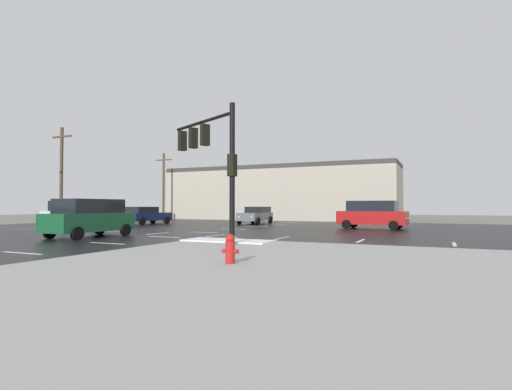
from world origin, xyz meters
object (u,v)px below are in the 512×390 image
Objects in this scene: traffic_signal_mast at (212,151)px; fire_hydrant at (230,249)px; suv_red at (372,214)px; utility_pole_far at (61,174)px; sedan_navy at (146,215)px; suv_green at (90,217)px; sedan_grey at (256,215)px; utility_pole_distant at (164,185)px; suv_white at (75,214)px.

traffic_signal_mast is 7.58m from fire_hydrant.
suv_red is 0.58× the size of utility_pole_far.
traffic_signal_mast is 1.23× the size of sedan_navy.
suv_green reaches higher than sedan_navy.
suv_green reaches higher than fire_hydrant.
traffic_signal_mast is 19.89m from sedan_grey.
suv_red reaches higher than sedan_navy.
suv_green is at bearing -6.82° from sedan_grey.
utility_pole_distant is (-21.59, 24.53, 0.15)m from traffic_signal_mast.
suv_green is (-12.58, -14.10, 0.00)m from suv_red.
suv_red is at bearing -41.39° from suv_green.
sedan_grey reaches higher than fire_hydrant.
suv_red is 1.06× the size of sedan_navy.
suv_red is at bearing -81.20° from sedan_navy.
sedan_grey is at bearing -56.00° from sedan_navy.
sedan_grey is 0.57× the size of utility_pole_distant.
traffic_signal_mast is at bearing -24.11° from utility_pole_far.
suv_red is at bearing 12.50° from utility_pole_far.
suv_red is 1.00× the size of suv_white.
sedan_grey is 11.62m from suv_red.
suv_green is 15.03m from sedan_navy.
utility_pole_far reaches higher than sedan_navy.
traffic_signal_mast is 20.85m from sedan_navy.
sedan_grey is 9.99m from sedan_navy.
suv_red is 1.02× the size of suv_green.
utility_pole_distant reaches higher than sedan_navy.
fire_hydrant is at bearing 21.43° from sedan_grey.
traffic_signal_mast is at bearing 17.28° from sedan_grey.
sedan_grey is at bearing -44.33° from traffic_signal_mast.
traffic_signal_mast reaches higher than fire_hydrant.
utility_pole_distant is (-13.61, 23.82, 3.16)m from suv_green.
sedan_grey is at bearing 33.29° from utility_pole_far.
utility_pole_distant reaches higher than sedan_grey.
utility_pole_far is 1.05× the size of utility_pole_distant.
traffic_signal_mast is 16.98m from suv_white.
suv_red and suv_white have the same top height.
suv_green is (-7.98, 0.70, -3.01)m from traffic_signal_mast.
sedan_navy is (-8.83, -4.68, 0.00)m from sedan_grey.
fire_hydrant is (3.88, -5.45, -3.57)m from traffic_signal_mast.
sedan_navy is at bearing -59.17° from utility_pole_distant.
suv_red is at bearing -20.37° from utility_pole_distant.
sedan_grey is 17.91m from suv_green.
suv_white is 7.62m from sedan_navy.
traffic_signal_mast is at bearing -48.65° from utility_pole_distant.
utility_pole_distant is at bearing -113.23° from sedan_grey.
utility_pole_distant is at bearing -76.30° from suv_white.
utility_pole_far reaches higher than utility_pole_distant.
traffic_signal_mast is 1.16× the size of suv_white.
traffic_signal_mast is 0.71× the size of utility_pole_distant.
utility_pole_distant is (-26.19, 9.72, 3.16)m from suv_red.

